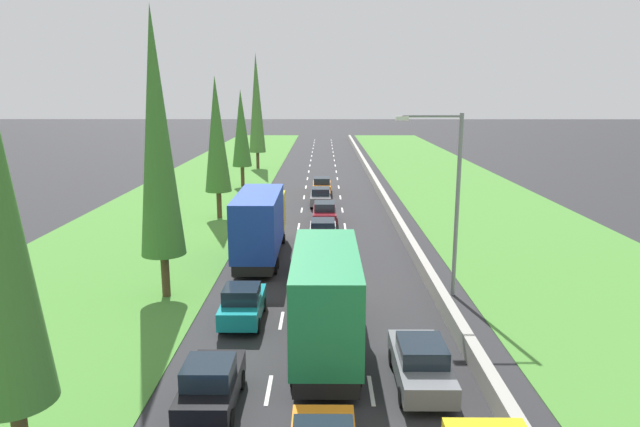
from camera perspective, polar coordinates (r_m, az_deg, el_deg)
The scene contains 20 objects.
ground_plane at distance 63.35m, azimuth 0.24°, elevation 3.12°, with size 300.00×300.00×0.00m, color #28282B.
grass_verge_left at distance 64.62m, azimuth -11.07°, elevation 3.10°, with size 14.00×140.00×0.04m, color #478433.
grass_verge_right at distance 64.93m, azimuth 13.03°, elevation 3.05°, with size 14.00×140.00×0.04m, color #478433.
median_barrier at distance 63.53m, azimuth 5.40°, elevation 3.48°, with size 0.44×120.00×0.85m, color #9E9B93.
lane_markings at distance 63.35m, azimuth 0.24°, elevation 3.13°, with size 3.64×116.00×0.01m.
green_box_truck_centre_lane at distance 22.31m, azimuth 0.58°, elevation -8.24°, with size 2.46×9.40×4.18m.
black_sedan_centre_lane at distance 31.24m, azimuth -0.25°, elevation -4.86°, with size 1.82×4.50×1.64m.
silver_sedan_centre_lane at distance 37.76m, azimuth 0.29°, elevation -1.85°, with size 1.82×4.50×1.64m.
black_hatchback_left_lane at distance 19.12m, azimuth -10.95°, elevation -16.59°, with size 1.74×3.90×1.72m.
teal_hatchback_left_lane at distance 25.38m, azimuth -7.80°, elevation -9.02°, with size 1.74×3.90×1.72m.
maroon_sedan_centre_lane at distance 43.81m, azimuth 0.46°, elevation 0.11°, with size 1.82×4.50×1.64m.
grey_sedan_right_lane at distance 20.45m, azimuth 10.12°, elevation -14.62°, with size 1.82×4.50×1.64m.
blue_box_truck_left_lane at distance 34.28m, azimuth -6.03°, elevation -1.02°, with size 2.46×9.40×4.18m.
grey_sedan_centre_lane at distance 50.34m, azimuth 0.05°, elevation 1.70°, with size 1.82×4.50×1.64m.
orange_sedan_centre_lane_seventh at distance 56.41m, azimuth 0.18°, elevation 2.84°, with size 1.82×4.50×1.64m.
poplar_tree_second at distance 27.76m, azimuth -16.11°, elevation 7.65°, with size 2.15×2.15×13.90m.
poplar_tree_third at distance 45.29m, azimuth -10.39°, elevation 7.80°, with size 2.08×2.08×11.23m.
poplar_tree_fourth at distance 60.66m, azimuth -7.95°, elevation 8.47°, with size 2.06×2.06×10.24m.
poplar_tree_fifth at distance 74.85m, azimuth -6.42°, elevation 10.97°, with size 2.17×2.17×14.85m.
street_light_mast at distance 27.99m, azimuth 13.04°, elevation 2.12°, with size 3.20×0.28×9.00m.
Camera 1 is at (0.11, -2.56, 9.97)m, focal length 31.74 mm.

